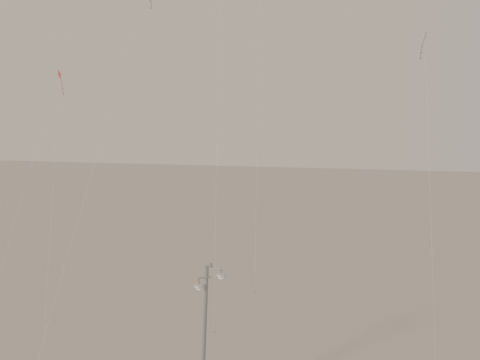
# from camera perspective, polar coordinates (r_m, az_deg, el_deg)

# --- Properties ---
(street_lamp) EXTENTS (1.58, 0.70, 8.46)m
(street_lamp) POSITION_cam_1_polar(r_m,az_deg,el_deg) (27.51, -3.69, -16.63)
(street_lamp) COLOR gray
(street_lamp) RESTS_ON ground
(kite_1) EXTENTS (5.58, 7.30, 23.07)m
(kite_1) POSITION_cam_1_polar(r_m,az_deg,el_deg) (31.93, -12.77, 10.24)
(kite_1) COLOR black
(kite_1) RESTS_ON ground
(kite_3) EXTENTS (1.36, 6.91, 17.77)m
(kite_3) POSITION_cam_1_polar(r_m,az_deg,el_deg) (35.86, -19.07, 3.69)
(kite_3) COLOR maroon
(kite_3) RESTS_ON ground
(kite_4) EXTENTS (1.85, 1.63, 19.81)m
(kite_4) POSITION_cam_1_polar(r_m,az_deg,el_deg) (32.24, 19.38, 5.35)
(kite_4) COLOR black
(kite_4) RESTS_ON ground
(kite_5) EXTENTS (0.61, 6.36, 26.79)m
(kite_5) POSITION_cam_1_polar(r_m,az_deg,el_deg) (46.04, 2.05, 15.42)
(kite_5) COLOR #914C18
(kite_5) RESTS_ON ground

